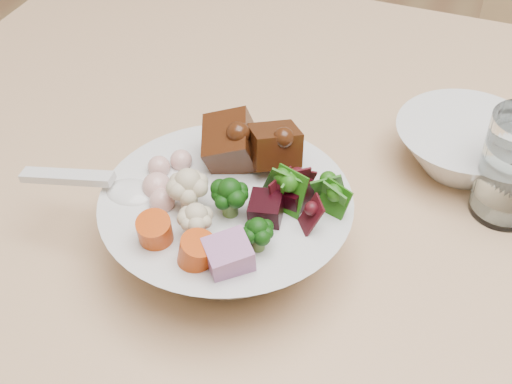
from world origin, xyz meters
TOP-DOWN VIEW (x-y plane):
  - food_bowl at (-0.45, -0.05)m, footprint 0.23×0.23m
  - soup_spoon at (-0.55, -0.07)m, footprint 0.13×0.04m
  - side_bowl at (-0.26, 0.16)m, footprint 0.15×0.15m

SIDE VIEW (x-z plane):
  - side_bowl at x=-0.26m, z-range 0.77..0.82m
  - food_bowl at x=-0.45m, z-range 0.75..0.87m
  - soup_spoon at x=-0.55m, z-range 0.83..0.85m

